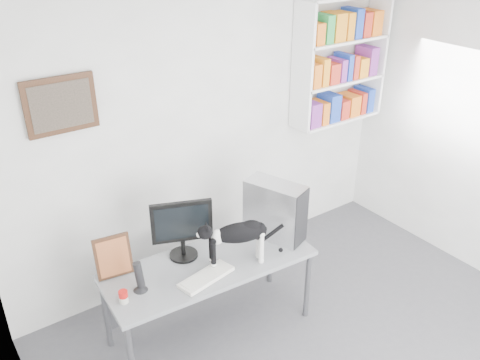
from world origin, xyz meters
The scene contains 11 objects.
room centered at (0.00, 0.00, 1.35)m, with size 4.01×4.01×2.70m.
bookshelf centered at (1.40, 1.85, 1.85)m, with size 1.03×0.28×1.24m, color white.
wall_art centered at (-1.30, 1.97, 1.90)m, with size 0.52×0.04×0.42m, color #412414.
desk centered at (-0.59, 1.16, 0.35)m, with size 1.66×0.65×0.69m, color gray.
monitor centered at (-0.71, 1.36, 0.95)m, with size 0.48×0.23×0.51m, color black.
keyboard centered at (-0.71, 1.01, 0.71)m, with size 0.44×0.17×0.03m, color white.
pc_tower centered at (0.07, 1.17, 0.94)m, with size 0.22×0.50×0.50m, color silver.
speaker centered at (-1.17, 1.17, 0.82)m, with size 0.11×0.11×0.25m, color black.
leaning_print centered at (-1.25, 1.45, 0.86)m, with size 0.27×0.11×0.34m, color #412414.
soup_can centered at (-1.32, 1.12, 0.74)m, with size 0.07×0.07×0.10m, color red.
cat centered at (-0.40, 1.03, 0.88)m, with size 0.61×0.16×0.38m, color black, non-canonical shape.
Camera 1 is at (-2.26, -1.61, 3.10)m, focal length 38.00 mm.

